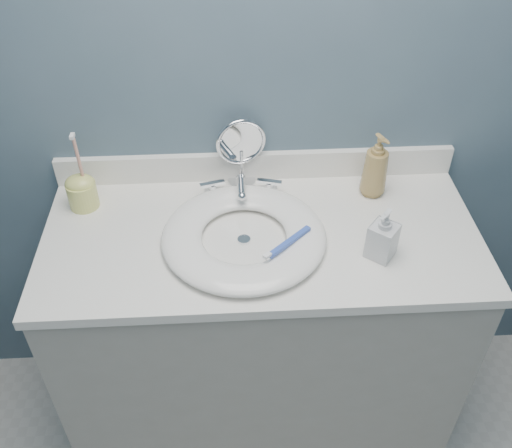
{
  "coord_description": "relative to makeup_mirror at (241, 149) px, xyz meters",
  "views": [
    {
      "loc": [
        -0.08,
        -0.21,
        1.94
      ],
      "look_at": [
        -0.02,
        0.94,
        0.94
      ],
      "focal_mm": 40.0,
      "sensor_mm": 36.0,
      "label": 1
    }
  ],
  "objects": [
    {
      "name": "back_wall",
      "position": [
        0.05,
        0.04,
        0.2
      ],
      "size": [
        2.2,
        0.02,
        2.4
      ],
      "primitive_type": "cube",
      "color": "#465A69",
      "rests_on": "ground"
    },
    {
      "name": "vanity_cabinet",
      "position": [
        0.05,
        -0.24,
        -0.58
      ],
      "size": [
        1.2,
        0.55,
        0.85
      ],
      "primitive_type": "cube",
      "color": "#A39F95",
      "rests_on": "ground"
    },
    {
      "name": "countertop",
      "position": [
        0.05,
        -0.24,
        -0.14
      ],
      "size": [
        1.22,
        0.57,
        0.03
      ],
      "primitive_type": "cube",
      "color": "white",
      "rests_on": "vanity_cabinet"
    },
    {
      "name": "backsplash",
      "position": [
        0.05,
        0.02,
        -0.08
      ],
      "size": [
        1.22,
        0.02,
        0.09
      ],
      "primitive_type": "cube",
      "color": "white",
      "rests_on": "countertop"
    },
    {
      "name": "basin",
      "position": [
        -0.0,
        -0.27,
        -0.1
      ],
      "size": [
        0.45,
        0.45,
        0.04
      ],
      "primitive_type": null,
      "color": "white",
      "rests_on": "countertop"
    },
    {
      "name": "drain",
      "position": [
        -0.0,
        -0.27,
        -0.12
      ],
      "size": [
        0.04,
        0.04,
        0.01
      ],
      "primitive_type": "cylinder",
      "color": "silver",
      "rests_on": "countertop"
    },
    {
      "name": "faucet",
      "position": [
        -0.0,
        -0.07,
        -0.09
      ],
      "size": [
        0.25,
        0.13,
        0.07
      ],
      "color": "silver",
      "rests_on": "countertop"
    },
    {
      "name": "makeup_mirror",
      "position": [
        0.0,
        0.0,
        0.0
      ],
      "size": [
        0.15,
        0.09,
        0.22
      ],
      "rotation": [
        0.0,
        0.0,
        0.2
      ],
      "color": "silver",
      "rests_on": "countertop"
    },
    {
      "name": "soap_bottle_amber",
      "position": [
        0.39,
        -0.07,
        -0.02
      ],
      "size": [
        0.1,
        0.1,
        0.2
      ],
      "primitive_type": "imported",
      "rotation": [
        0.0,
        0.0,
        0.41
      ],
      "color": "#9C7F46",
      "rests_on": "countertop"
    },
    {
      "name": "soap_bottle_clear",
      "position": [
        0.36,
        -0.35,
        -0.05
      ],
      "size": [
        0.1,
        0.1,
        0.15
      ],
      "primitive_type": "imported",
      "rotation": [
        0.0,
        0.0,
        -0.68
      ],
      "color": "silver",
      "rests_on": "countertop"
    },
    {
      "name": "toothbrush_holder",
      "position": [
        -0.47,
        -0.09,
        -0.07
      ],
      "size": [
        0.09,
        0.09,
        0.25
      ],
      "rotation": [
        0.0,
        0.0,
        0.24
      ],
      "color": "#D3D66B",
      "rests_on": "countertop"
    },
    {
      "name": "toothbrush_lying",
      "position": [
        0.11,
        -0.33,
        -0.08
      ],
      "size": [
        0.14,
        0.13,
        0.02
      ],
      "rotation": [
        0.0,
        0.0,
        0.74
      ],
      "color": "#3251B4",
      "rests_on": "basin"
    }
  ]
}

